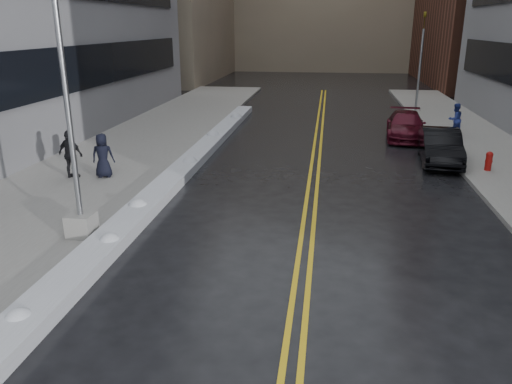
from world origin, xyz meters
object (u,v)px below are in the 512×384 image
at_px(pedestrian_d, 71,154).
at_px(car_maroon, 406,125).
at_px(fire_hydrant, 489,160).
at_px(car_black, 440,146).
at_px(lamppost, 72,147).
at_px(traffic_signal, 421,58).
at_px(pedestrian_c, 103,155).
at_px(pedestrian_east, 455,119).

distance_m(pedestrian_d, car_maroon, 15.80).
height_order(pedestrian_d, car_maroon, pedestrian_d).
bearing_deg(fire_hydrant, car_black, 136.56).
bearing_deg(car_maroon, fire_hydrant, -64.46).
bearing_deg(lamppost, pedestrian_d, 119.70).
height_order(traffic_signal, pedestrian_c, traffic_signal).
bearing_deg(lamppost, pedestrian_east, 49.27).
distance_m(fire_hydrant, car_maroon, 6.44).
bearing_deg(traffic_signal, car_maroon, -102.22).
distance_m(lamppost, car_maroon, 17.39).
height_order(lamppost, pedestrian_east, lamppost).
xyz_separation_m(traffic_signal, pedestrian_east, (0.68, -7.51, -2.47)).
distance_m(traffic_signal, pedestrian_c, 21.75).
bearing_deg(pedestrian_d, car_maroon, -129.64).
bearing_deg(pedestrian_d, traffic_signal, -115.57).
bearing_deg(pedestrian_c, fire_hydrant, -178.81).
height_order(pedestrian_d, pedestrian_east, pedestrian_d).
height_order(fire_hydrant, pedestrian_east, pedestrian_east).
bearing_deg(car_black, pedestrian_c, -156.08).
distance_m(pedestrian_c, pedestrian_d, 1.11).
relative_size(pedestrian_d, car_maroon, 0.39).
relative_size(pedestrian_east, car_black, 0.38).
bearing_deg(fire_hydrant, pedestrian_d, -168.21).
distance_m(fire_hydrant, traffic_signal, 14.30).
height_order(traffic_signal, pedestrian_east, traffic_signal).
xyz_separation_m(pedestrian_d, car_black, (13.57, 4.56, -0.33)).
height_order(pedestrian_c, car_black, pedestrian_c).
xyz_separation_m(pedestrian_c, car_maroon, (11.77, 8.92, -0.30)).
bearing_deg(pedestrian_c, traffic_signal, -139.08).
height_order(pedestrian_c, pedestrian_d, pedestrian_d).
bearing_deg(pedestrian_east, pedestrian_d, 3.88).
relative_size(pedestrian_c, car_maroon, 0.36).
bearing_deg(traffic_signal, pedestrian_c, -128.65).
distance_m(pedestrian_east, car_maroon, 2.46).
relative_size(pedestrian_d, car_black, 0.41).
bearing_deg(traffic_signal, pedestrian_east, -84.83).
distance_m(lamppost, traffic_signal, 24.98).
xyz_separation_m(lamppost, car_maroon, (10.08, 14.04, -1.89)).
distance_m(traffic_signal, car_black, 12.91).
xyz_separation_m(traffic_signal, pedestrian_c, (-13.50, -16.88, -2.46)).
bearing_deg(fire_hydrant, pedestrian_east, 88.41).
distance_m(traffic_signal, car_maroon, 8.60).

